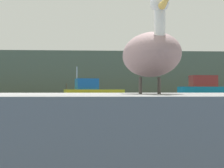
# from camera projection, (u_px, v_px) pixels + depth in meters

# --- Properties ---
(hillside_backdrop) EXTENTS (140.00, 17.97, 8.86)m
(hillside_backdrop) POSITION_uv_depth(u_px,v_px,m) (86.00, 74.00, 82.64)
(hillside_backdrop) COLOR #5B664C
(hillside_backdrop) RESTS_ON ground
(pier_dock) EXTENTS (3.80, 2.73, 0.80)m
(pier_dock) POSITION_uv_depth(u_px,v_px,m) (151.00, 140.00, 3.19)
(pier_dock) COLOR slate
(pier_dock) RESTS_ON ground
(pelican) EXTENTS (0.52, 1.19, 0.80)m
(pelican) POSITION_uv_depth(u_px,v_px,m) (151.00, 54.00, 3.18)
(pelican) COLOR gray
(pelican) RESTS_ON pier_dock
(fishing_boat_yellow) EXTENTS (7.33, 3.72, 3.62)m
(fishing_boat_yellow) POSITION_uv_depth(u_px,v_px,m) (92.00, 90.00, 43.75)
(fishing_boat_yellow) COLOR yellow
(fishing_boat_yellow) RESTS_ON ground
(fishing_boat_teal) EXTENTS (6.95, 2.51, 4.80)m
(fishing_boat_teal) POSITION_uv_depth(u_px,v_px,m) (210.00, 90.00, 37.75)
(fishing_boat_teal) COLOR teal
(fishing_boat_teal) RESTS_ON ground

